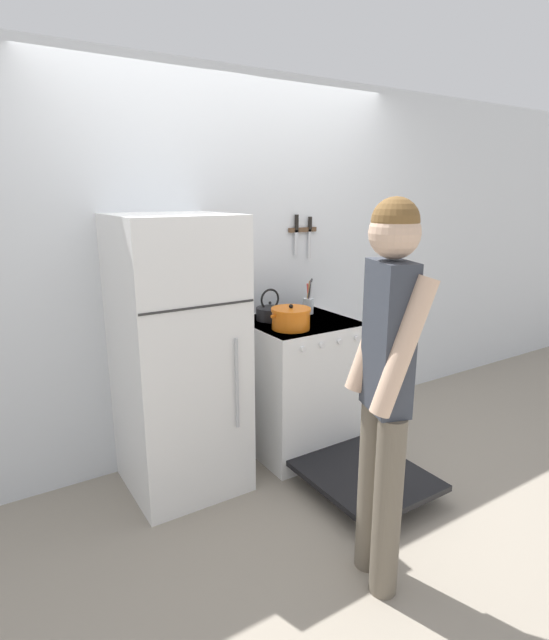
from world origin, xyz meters
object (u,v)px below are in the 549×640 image
at_px(refrigerator, 178,356).
at_px(utensil_jar, 308,304).
at_px(dutch_oven_pot, 291,318).
at_px(tea_kettle, 270,311).
at_px(stove_range, 302,387).
at_px(person, 386,379).

xyz_separation_m(refrigerator, utensil_jar, (1.05, 0.14, 0.17)).
height_order(dutch_oven_pot, tea_kettle, tea_kettle).
distance_m(refrigerator, stove_range, 0.95).
bearing_deg(dutch_oven_pot, refrigerator, 169.04).
bearing_deg(person, stove_range, -0.56).
xyz_separation_m(refrigerator, stove_range, (0.87, -0.04, -0.37)).
height_order(refrigerator, dutch_oven_pot, refrigerator).
distance_m(stove_range, dutch_oven_pot, 0.57).
xyz_separation_m(stove_range, dutch_oven_pot, (-0.16, -0.10, 0.53)).
bearing_deg(dutch_oven_pot, person, -103.56).
bearing_deg(dutch_oven_pot, tea_kettle, 87.24).
distance_m(dutch_oven_pot, person, 1.14).
distance_m(refrigerator, utensil_jar, 1.08).
relative_size(refrigerator, tea_kettle, 6.98).
bearing_deg(utensil_jar, stove_range, -135.00).
xyz_separation_m(refrigerator, person, (0.45, -1.25, 0.17)).
bearing_deg(tea_kettle, utensil_jar, 1.16).
xyz_separation_m(stove_range, tea_kettle, (-0.15, 0.17, 0.53)).
bearing_deg(tea_kettle, refrigerator, -169.78).
height_order(refrigerator, person, person).
bearing_deg(person, utensil_jar, -4.69).
bearing_deg(utensil_jar, dutch_oven_pot, -140.99).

